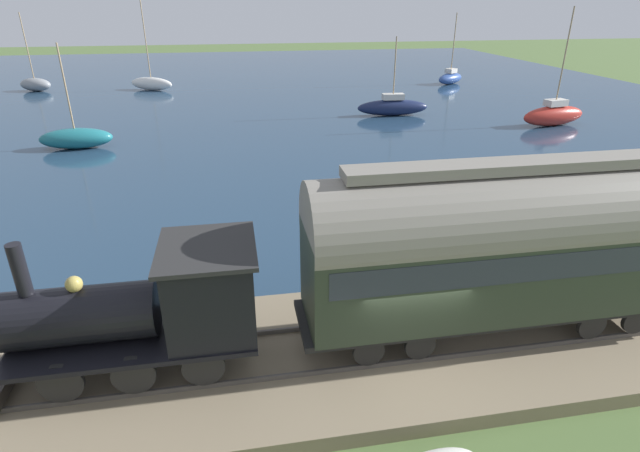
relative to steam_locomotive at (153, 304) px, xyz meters
name	(u,v)px	position (x,y,z in m)	size (l,w,h in m)	color
ground_plane	(401,363)	(-0.38, -5.82, -2.19)	(200.00, 200.00, 0.00)	#516B38
harbor_water	(267,88)	(43.05, -5.82, -2.19)	(80.00, 80.00, 0.01)	navy
rail_embankment	(396,347)	(0.00, -5.82, -1.99)	(5.51, 56.00, 0.52)	#84755B
steam_locomotive	(153,304)	(0.00, 0.00, 0.00)	(2.35, 5.99, 3.40)	black
passenger_coach	(504,242)	(0.00, -8.36, 0.84)	(2.36, 10.15, 4.57)	black
sailboat_gray	(35,84)	(45.26, 17.00, -1.51)	(2.59, 3.58, 7.28)	gray
sailboat_navy	(393,107)	(28.05, -14.58, -1.50)	(1.60, 5.67, 5.89)	#192347
sailboat_blue	(450,78)	(42.42, -25.64, -1.53)	(3.35, 3.99, 7.13)	#335199
sailboat_teal	(76,138)	(22.28, 7.47, -1.55)	(1.59, 4.29, 6.17)	#1E707A
sailboat_white	(151,83)	(43.82, 5.68, -1.49)	(3.12, 4.63, 9.22)	white
sailboat_red	(553,115)	(22.73, -25.03, -1.40)	(2.25, 5.31, 7.99)	#B72D23
rowboat_near_shore	(523,187)	(10.52, -15.55, -1.96)	(1.78, 2.50, 0.45)	beige
rowboat_far_out	(391,240)	(5.97, -7.55, -1.94)	(2.08, 2.15, 0.49)	#B7B2A3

